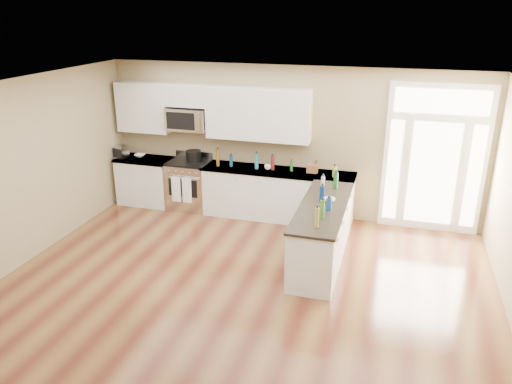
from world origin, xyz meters
TOP-DOWN VIEW (x-y plane):
  - ground at (0.00, 0.00)m, footprint 8.00×8.00m
  - room_shell at (0.00, 0.00)m, footprint 8.00×8.00m
  - back_cabinet_left at (-2.87, 3.69)m, footprint 1.10×0.66m
  - back_cabinet_right at (-0.16, 3.69)m, footprint 2.85×0.66m
  - peninsula_cabinet at (0.93, 2.24)m, footprint 0.69×2.32m
  - upper_cabinet_left at (-2.88, 3.83)m, footprint 1.04×0.33m
  - upper_cabinet_right at (-0.57, 3.83)m, footprint 1.94×0.33m
  - upper_cabinet_short at (-1.95, 3.83)m, footprint 0.82×0.33m
  - microwave at (-1.95, 3.80)m, footprint 0.78×0.41m
  - entry_door at (2.55, 3.95)m, footprint 1.70×0.10m
  - kitchen_range at (-1.92, 3.69)m, footprint 0.78×0.69m
  - stockpot at (-1.84, 3.75)m, footprint 0.32×0.32m
  - toaster_oven at (-3.35, 3.60)m, footprint 0.32×0.28m
  - cardboard_box at (0.48, 3.74)m, footprint 0.19×0.14m
  - bowl_left at (-3.01, 3.76)m, footprint 0.21×0.21m
  - bowl_peninsula at (1.00, 2.41)m, footprint 0.20×0.20m
  - cup_counter at (-0.34, 3.68)m, footprint 0.12×0.12m
  - counter_bottles at (0.37, 2.94)m, footprint 2.41×2.40m

SIDE VIEW (x-z plane):
  - ground at x=0.00m, z-range 0.00..0.00m
  - peninsula_cabinet at x=0.93m, z-range -0.04..0.90m
  - back_cabinet_right at x=-0.16m, z-range -0.03..0.91m
  - back_cabinet_left at x=-2.87m, z-range -0.03..0.91m
  - kitchen_range at x=-1.92m, z-range -0.06..1.02m
  - bowl_left at x=-3.01m, z-range 0.94..0.99m
  - bowl_peninsula at x=1.00m, z-range 0.94..0.99m
  - cup_counter at x=-0.34m, z-range 0.94..1.03m
  - cardboard_box at x=0.48m, z-range 0.94..1.09m
  - toaster_oven at x=-3.35m, z-range 0.94..1.18m
  - stockpot at x=-1.84m, z-range 0.95..1.17m
  - counter_bottles at x=0.37m, z-range 0.91..1.23m
  - entry_door at x=2.55m, z-range 0.00..2.60m
  - room_shell at x=0.00m, z-range -2.29..5.71m
  - microwave at x=-1.95m, z-range 1.55..1.97m
  - upper_cabinet_left at x=-2.88m, z-range 1.45..2.40m
  - upper_cabinet_right at x=-0.57m, z-range 1.45..2.40m
  - upper_cabinet_short at x=-1.95m, z-range 2.00..2.40m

